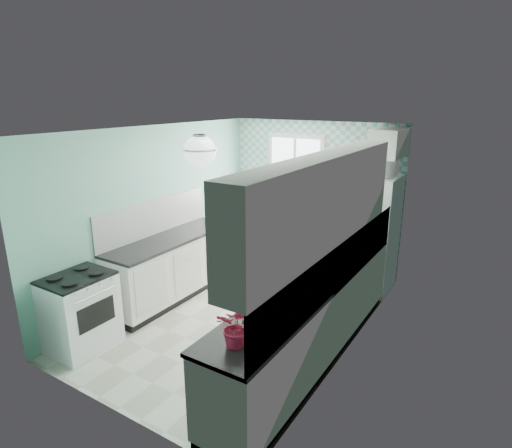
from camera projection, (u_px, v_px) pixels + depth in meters
The scene contains 26 objects.
floor at pixel (243, 316), 5.87m from camera, with size 3.00×4.40×0.02m, color silver.
ceiling at pixel (242, 128), 5.15m from camera, with size 3.00×4.40×0.02m, color white.
wall_back at pixel (314, 196), 7.31m from camera, with size 3.00×0.02×2.50m, color #7AC0AC.
wall_front at pixel (102, 292), 3.72m from camera, with size 3.00×0.02×2.50m, color #7AC0AC.
wall_left at pixel (157, 212), 6.28m from camera, with size 0.02×4.40×2.50m, color #7AC0AC.
wall_right at pixel (355, 249), 4.75m from camera, with size 0.02×4.40×2.50m, color #7AC0AC.
accent_wall at pixel (314, 196), 7.29m from camera, with size 3.00×0.01×2.50m, color #71C4B9.
window at pixel (295, 177), 7.36m from camera, with size 1.04×0.05×1.44m.
backsplash_right at pixel (340, 265), 4.45m from camera, with size 0.02×3.60×0.51m, color white.
backsplash_left at pixel (155, 217), 6.22m from camera, with size 0.02×2.15×0.51m, color white.
upper_cabinets_right at pixel (322, 202), 4.16m from camera, with size 0.33×3.20×0.90m, color white.
upper_cabinet_fridge at pixel (390, 143), 6.05m from camera, with size 0.40×0.74×0.40m, color white.
ceiling_light at pixel (200, 151), 4.55m from camera, with size 0.34×0.34×0.35m.
base_cabinets_right at pixel (312, 322), 4.81m from camera, with size 0.60×3.60×0.90m, color white.
countertop_right at pixel (312, 283), 4.68m from camera, with size 0.63×3.60×0.04m, color black.
base_cabinets_left at pixel (172, 268), 6.29m from camera, with size 0.60×2.15×0.90m, color white.
countertop_left at pixel (171, 238), 6.15m from camera, with size 0.63×2.15×0.04m, color black.
fridge at pixel (368, 233), 6.51m from camera, with size 0.77×0.77×1.77m.
stove at pixel (80, 311), 5.01m from camera, with size 0.59×0.74×0.89m.
sink at pixel (341, 260), 5.32m from camera, with size 0.45×0.37×0.53m.
rug at pixel (283, 288), 6.66m from camera, with size 0.80×1.14×0.02m, color #5F070A.
dish_towel at pixel (322, 282), 5.77m from camera, with size 0.02×0.26×0.39m, color #5C9B99.
fruit_bowl at pixel (257, 326), 3.70m from camera, with size 0.25×0.25×0.06m, color white.
potted_plant at pixel (237, 327), 3.42m from camera, with size 0.31×0.27×0.34m, color #A40B18.
soap_bottle at pixel (360, 240), 5.72m from camera, with size 0.08×0.09×0.19m, color #9ABCC4.
microwave at pixel (374, 163), 6.21m from camera, with size 0.62×0.42×0.34m, color white.
Camera 1 is at (2.93, -4.37, 2.89)m, focal length 30.00 mm.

